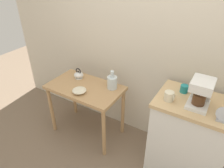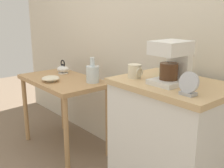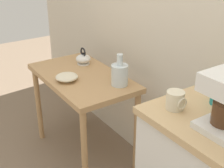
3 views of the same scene
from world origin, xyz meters
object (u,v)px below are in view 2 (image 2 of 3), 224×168
object	(u,v)px
mug_dark_teal	(165,70)
table_clock	(189,85)
coffee_maker	(173,60)
bowl_stoneware	(51,78)
mug_small_cream	(135,71)
glass_carafe_vase	(93,74)
teakettle	(63,69)

from	to	relation	value
mug_dark_teal	table_clock	xyz separation A→B (m)	(0.37, -0.26, 0.02)
coffee_maker	mug_dark_teal	bearing A→B (deg)	140.29
bowl_stoneware	table_clock	xyz separation A→B (m)	(1.44, 0.04, 0.23)
mug_dark_teal	mug_small_cream	bearing A→B (deg)	-111.93
glass_carafe_vase	teakettle	bearing A→B (deg)	-177.72
coffee_maker	table_clock	distance (m)	0.26
mug_small_cream	table_clock	distance (m)	0.46
glass_carafe_vase	mug_dark_teal	world-z (taller)	mug_dark_teal
bowl_stoneware	table_clock	size ratio (longest dim) A/B	1.29
mug_dark_teal	bowl_stoneware	bearing A→B (deg)	-164.11
coffee_maker	table_clock	size ratio (longest dim) A/B	2.06
bowl_stoneware	glass_carafe_vase	world-z (taller)	glass_carafe_vase
mug_small_cream	mug_dark_teal	bearing A→B (deg)	68.07
mug_small_cream	table_clock	bearing A→B (deg)	-6.80
coffee_maker	table_clock	bearing A→B (deg)	-31.59
bowl_stoneware	teakettle	distance (m)	0.34
bowl_stoneware	glass_carafe_vase	size ratio (longest dim) A/B	0.71
bowl_stoneware	mug_dark_teal	world-z (taller)	mug_dark_teal
teakettle	mug_dark_teal	size ratio (longest dim) A/B	1.85
bowl_stoneware	mug_dark_teal	distance (m)	1.14
glass_carafe_vase	bowl_stoneware	bearing A→B (deg)	-133.91
glass_carafe_vase	mug_dark_teal	size ratio (longest dim) A/B	2.88
bowl_stoneware	mug_small_cream	bearing A→B (deg)	5.64
teakettle	table_clock	bearing A→B (deg)	-7.45
teakettle	mug_small_cream	world-z (taller)	mug_small_cream
bowl_stoneware	glass_carafe_vase	distance (m)	0.39
glass_carafe_vase	table_clock	distance (m)	1.21
mug_dark_teal	mug_small_cream	xyz separation A→B (m)	(-0.08, -0.21, 0.01)
mug_dark_teal	table_clock	size ratio (longest dim) A/B	0.63
glass_carafe_vase	coffee_maker	bearing A→B (deg)	-6.40
teakettle	glass_carafe_vase	size ratio (longest dim) A/B	0.64
mug_small_cream	coffee_maker	bearing A→B (deg)	16.99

